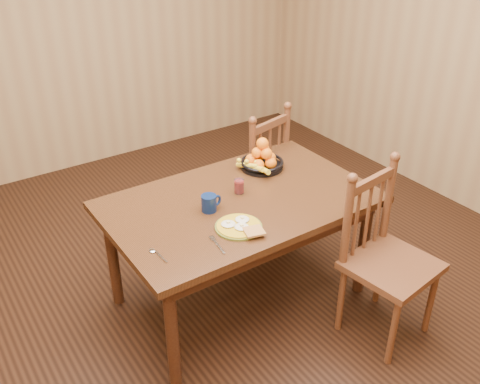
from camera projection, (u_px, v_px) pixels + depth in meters
room at (240, 105)px, 2.93m from camera, size 4.52×5.02×2.72m
dining_table at (240, 211)px, 3.27m from camera, size 1.60×1.00×0.75m
chair_far at (253, 173)px, 4.06m from camera, size 0.56×0.54×1.03m
chair_near at (386, 259)px, 3.10m from camera, size 0.53×0.51×1.05m
breakfast_plate at (239, 226)px, 2.95m from camera, size 0.26×0.30×0.04m
fork at (217, 244)px, 2.82m from camera, size 0.04×0.18×0.00m
spoon at (155, 253)px, 2.75m from camera, size 0.04×0.16×0.01m
coffee_mug at (210, 203)px, 3.09m from camera, size 0.13×0.09×0.10m
juice_glass at (239, 187)px, 3.28m from camera, size 0.06×0.06×0.09m
fruit_bowl at (262, 160)px, 3.55m from camera, size 0.32×0.32×0.22m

